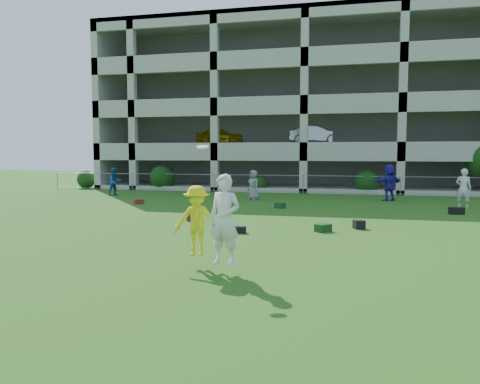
% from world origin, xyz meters
% --- Properties ---
extents(ground, '(100.00, 100.00, 0.00)m').
position_xyz_m(ground, '(0.00, 0.00, 0.00)').
color(ground, '#235114').
rests_on(ground, ground).
extents(bystander_a, '(0.99, 1.05, 1.71)m').
position_xyz_m(bystander_a, '(-11.12, 14.83, 0.86)').
color(bystander_a, navy).
rests_on(bystander_a, ground).
extents(bystander_c, '(0.96, 0.94, 1.67)m').
position_xyz_m(bystander_c, '(-2.27, 14.10, 0.83)').
color(bystander_c, slate).
rests_on(bystander_c, ground).
extents(bystander_d, '(1.83, 1.58, 1.99)m').
position_xyz_m(bystander_d, '(5.04, 15.36, 1.00)').
color(bystander_d, '#29229B').
rests_on(bystander_d, ground).
extents(bystander_e, '(0.79, 0.62, 1.89)m').
position_xyz_m(bystander_e, '(8.21, 12.66, 0.94)').
color(bystander_e, silver).
rests_on(bystander_e, ground).
extents(bag_red_a, '(0.62, 0.56, 0.28)m').
position_xyz_m(bag_red_a, '(-2.91, 5.77, 0.14)').
color(bag_red_a, '#560E1D').
rests_on(bag_red_a, ground).
extents(bag_black_b, '(0.41, 0.26, 0.22)m').
position_xyz_m(bag_black_b, '(-0.56, 3.50, 0.11)').
color(bag_black_b, black).
rests_on(bag_black_b, ground).
extents(bag_green_c, '(0.60, 0.60, 0.26)m').
position_xyz_m(bag_green_c, '(2.10, 4.41, 0.13)').
color(bag_green_c, '#173613').
rests_on(bag_green_c, ground).
extents(crate_d, '(0.45, 0.45, 0.30)m').
position_xyz_m(crate_d, '(3.28, 5.29, 0.15)').
color(crate_d, black).
rests_on(crate_d, ground).
extents(bag_black_e, '(0.64, 0.39, 0.30)m').
position_xyz_m(bag_black_e, '(7.42, 10.18, 0.15)').
color(bag_black_e, black).
rests_on(bag_black_e, ground).
extents(bag_red_f, '(0.50, 0.53, 0.24)m').
position_xyz_m(bag_red_f, '(-7.58, 10.71, 0.12)').
color(bag_red_f, '#5A0F21').
rests_on(bag_red_f, ground).
extents(bag_green_g, '(0.58, 0.54, 0.25)m').
position_xyz_m(bag_green_g, '(-0.27, 10.64, 0.12)').
color(bag_green_g, '#123315').
rests_on(bag_green_g, ground).
extents(frisbee_contest, '(1.72, 1.04, 2.62)m').
position_xyz_m(frisbee_contest, '(-0.13, -1.37, 1.14)').
color(frisbee_contest, yellow).
rests_on(frisbee_contest, ground).
extents(parking_garage, '(30.00, 14.00, 12.00)m').
position_xyz_m(parking_garage, '(-0.01, 27.70, 6.01)').
color(parking_garage, '#9E998C').
rests_on(parking_garage, ground).
extents(fence, '(36.06, 0.06, 1.20)m').
position_xyz_m(fence, '(0.00, 19.00, 0.61)').
color(fence, gray).
rests_on(fence, ground).
extents(shrub_row, '(34.38, 2.52, 3.50)m').
position_xyz_m(shrub_row, '(4.59, 19.70, 1.51)').
color(shrub_row, '#163D11').
rests_on(shrub_row, ground).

